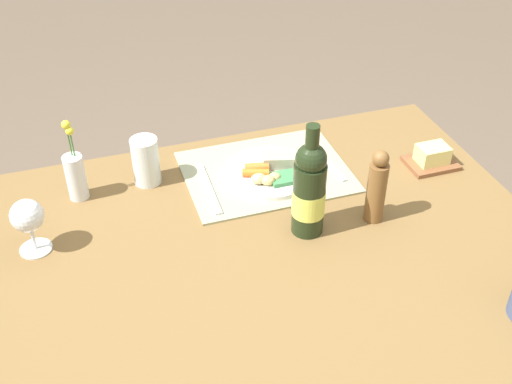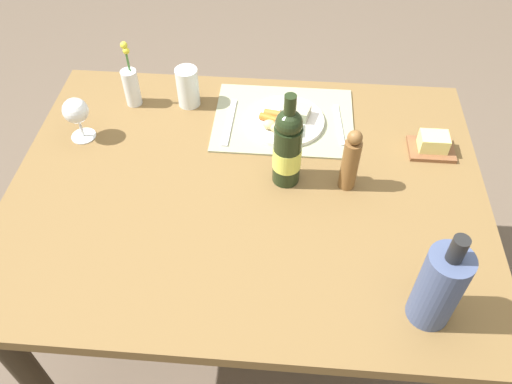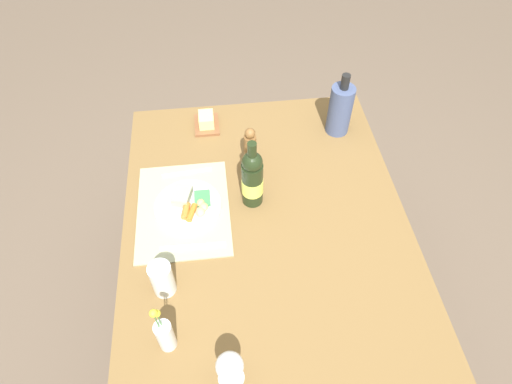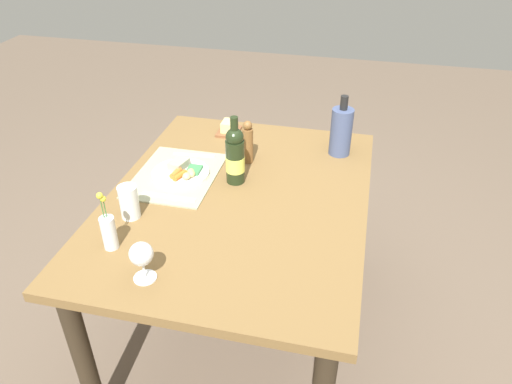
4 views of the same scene
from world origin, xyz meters
name	(u,v)px [view 2 (image 2 of 4)]	position (x,y,z in m)	size (l,w,h in m)	color
ground_plane	(249,317)	(0.00, 0.00, 0.00)	(8.00, 8.00, 0.00)	brown
dining_table	(247,209)	(0.00, 0.00, 0.63)	(1.29, 0.99, 0.72)	brown
placemat	(284,119)	(-0.09, -0.28, 0.73)	(0.42, 0.32, 0.01)	#9C9F7D
dinner_plate	(286,120)	(-0.09, -0.26, 0.74)	(0.23, 0.23, 0.05)	silver
fork	(339,124)	(-0.26, -0.27, 0.73)	(0.01, 0.19, 0.01)	silver
knife	(230,122)	(0.08, -0.25, 0.73)	(0.02, 0.22, 0.01)	silver
wine_glass	(76,112)	(0.50, -0.16, 0.82)	(0.07, 0.07, 0.13)	white
flower_vase	(131,85)	(0.39, -0.33, 0.79)	(0.05, 0.05, 0.22)	silver
cooler_bottle	(439,286)	(-0.43, 0.35, 0.83)	(0.09, 0.09, 0.27)	#435076
pepper_mill	(351,161)	(-0.27, -0.03, 0.82)	(0.05, 0.05, 0.19)	brown
wine_bottle	(288,148)	(-0.10, -0.04, 0.84)	(0.08, 0.08, 0.28)	black
water_tumbler	(188,89)	(0.21, -0.34, 0.78)	(0.07, 0.07, 0.13)	silver
butter_dish	(433,145)	(-0.52, -0.18, 0.75)	(0.13, 0.10, 0.06)	brown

